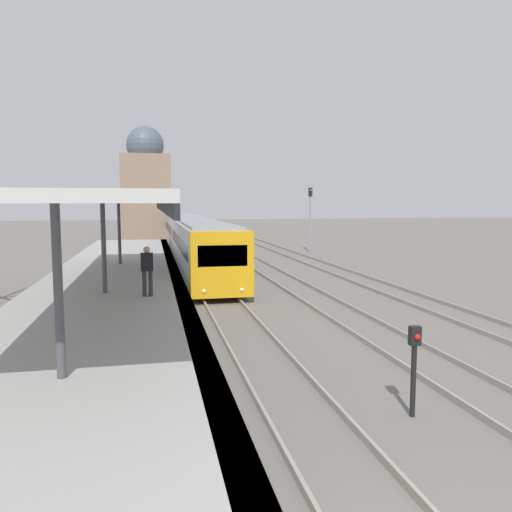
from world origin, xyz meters
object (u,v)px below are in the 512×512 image
(person_on_platform, at_px, (147,268))
(signal_mast_far, at_px, (310,212))
(train_near, at_px, (177,225))
(signal_post_near, at_px, (414,361))

(person_on_platform, height_order, signal_mast_far, signal_mast_far)
(person_on_platform, relative_size, train_near, 0.02)
(train_near, height_order, signal_mast_far, signal_mast_far)
(train_near, bearing_deg, signal_post_near, -87.45)
(train_near, bearing_deg, signal_mast_far, -56.38)
(signal_post_near, bearing_deg, train_near, 92.55)
(person_on_platform, xyz_separation_m, train_near, (2.86, 36.81, -0.18))
(train_near, xyz_separation_m, signal_post_near, (2.02, -45.33, -0.59))
(train_near, relative_size, signal_post_near, 39.74)
(signal_post_near, height_order, signal_mast_far, signal_mast_far)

